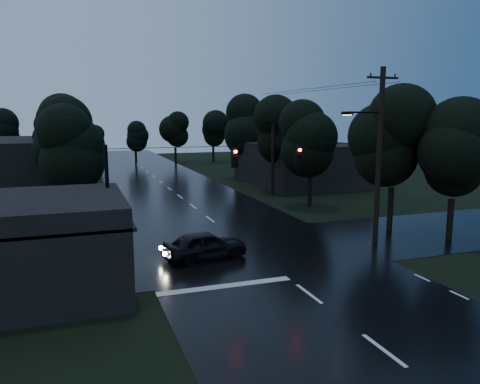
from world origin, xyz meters
TOP-DOWN VIEW (x-y plane):
  - ground at (0.00, 0.00)m, footprint 160.00×160.00m
  - main_road at (0.00, 30.00)m, footprint 12.00×120.00m
  - cross_street at (0.00, 12.00)m, footprint 60.00×9.00m
  - building_far_right at (14.00, 34.00)m, footprint 10.00×14.00m
  - building_far_left at (-14.00, 40.00)m, footprint 10.00×16.00m
  - utility_pole_main at (7.41, 11.00)m, footprint 3.50×0.30m
  - utility_pole_far at (8.30, 28.00)m, footprint 2.00×0.30m
  - anchor_pole_left at (-7.50, 11.00)m, footprint 0.18×0.18m
  - span_signals at (0.56, 10.99)m, footprint 15.00×0.37m
  - tree_corner_near at (10.00, 13.00)m, footprint 4.48×4.48m
  - tree_corner_far at (12.00, 10.00)m, footprint 3.92×3.92m
  - tree_left_a at (-9.00, 22.00)m, footprint 3.92×3.92m
  - tree_left_b at (-9.60, 30.00)m, footprint 4.20×4.20m
  - tree_left_c at (-10.20, 40.00)m, footprint 4.48×4.48m
  - tree_right_a at (9.00, 22.00)m, footprint 4.20×4.20m
  - tree_right_b at (9.60, 30.00)m, footprint 4.48×4.48m
  - tree_right_c at (10.20, 40.00)m, footprint 4.76×4.76m
  - car at (-2.79, 11.11)m, footprint 4.55×2.38m

SIDE VIEW (x-z plane):
  - ground at x=0.00m, z-range 0.00..0.00m
  - main_road at x=0.00m, z-range -0.01..0.01m
  - cross_street at x=0.00m, z-range -0.01..0.01m
  - car at x=-2.79m, z-range 0.00..1.48m
  - building_far_right at x=14.00m, z-range 0.00..4.40m
  - building_far_left at x=-14.00m, z-range 0.00..5.00m
  - anchor_pole_left at x=-7.50m, z-range 0.00..6.00m
  - utility_pole_far at x=8.30m, z-range 0.13..7.63m
  - tree_corner_far at x=12.00m, z-range 1.11..9.37m
  - tree_left_a at x=-9.00m, z-range 1.11..9.37m
  - span_signals at x=0.56m, z-range 4.69..5.80m
  - utility_pole_main at x=7.41m, z-range 0.26..10.26m
  - tree_left_b at x=-9.60m, z-range 1.19..10.04m
  - tree_right_a at x=9.00m, z-range 1.19..10.04m
  - tree_corner_near at x=10.00m, z-range 1.27..10.71m
  - tree_left_c at x=-10.20m, z-range 1.27..10.71m
  - tree_right_b at x=9.60m, z-range 1.27..10.71m
  - tree_right_c at x=10.20m, z-range 1.35..11.38m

